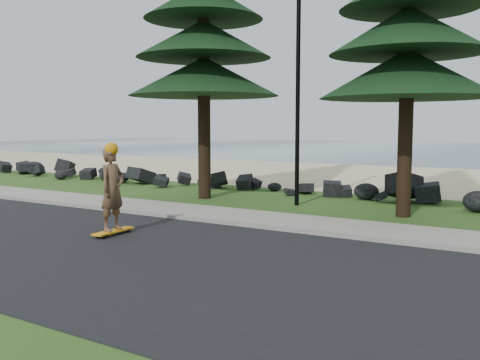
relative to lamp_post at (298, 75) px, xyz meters
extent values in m
plane|color=#32551A|center=(0.00, -3.20, -4.13)|extent=(160.00, 160.00, 0.00)
cube|color=black|center=(0.00, -7.70, -4.12)|extent=(160.00, 7.00, 0.02)
cube|color=gray|center=(0.00, -4.10, -4.08)|extent=(160.00, 0.20, 0.10)
cube|color=gray|center=(0.00, -3.00, -4.09)|extent=(160.00, 2.00, 0.08)
cube|color=tan|center=(0.00, 11.30, -4.13)|extent=(160.00, 15.00, 0.01)
cylinder|color=black|center=(-3.50, -0.20, 2.37)|extent=(0.44, 0.44, 13.00)
cylinder|color=black|center=(0.00, 0.00, -0.13)|extent=(0.14, 0.14, 8.00)
cube|color=#F99C0E|center=(-1.47, -6.64, -4.03)|extent=(0.35, 1.16, 0.04)
imported|color=brown|center=(-1.47, -6.64, -3.05)|extent=(0.50, 0.72, 1.92)
sphere|color=orange|center=(-1.47, -6.64, -2.13)|extent=(0.31, 0.31, 0.31)
camera|label=1|loc=(7.46, -15.42, -1.63)|focal=40.00mm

